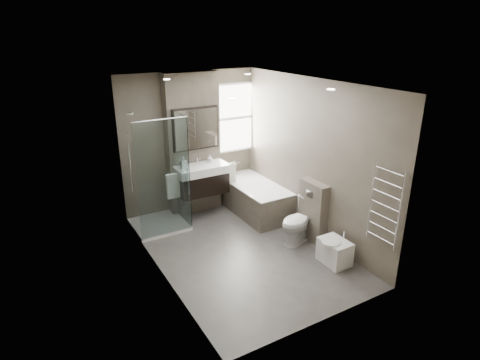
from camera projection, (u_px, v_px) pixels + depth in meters
room at (241, 173)px, 5.90m from camera, size 2.70×3.90×2.70m
vanity_pier at (193, 145)px, 7.33m from camera, size 1.00×0.25×2.60m
vanity at (202, 179)px, 7.25m from camera, size 0.95×0.47×0.66m
mirror_cabinet at (196, 129)px, 7.08m from camera, size 0.86×0.08×0.76m
towel_left at (173, 186)px, 6.98m from camera, size 0.24×0.06×0.44m
towel_right at (230, 175)px, 7.50m from camera, size 0.24×0.06×0.44m
shower_enclosure at (165, 201)px, 6.92m from camera, size 0.90×0.90×2.00m
bathtub at (254, 197)px, 7.57m from camera, size 0.75×1.60×0.57m
window at (233, 118)px, 7.70m from camera, size 0.98×0.06×1.33m
toilet at (300, 221)px, 6.51m from camera, size 0.81×0.60×0.73m
cistern_box at (313, 211)px, 6.54m from camera, size 0.19×0.55×1.00m
bidet at (334, 251)px, 5.95m from camera, size 0.40×0.46×0.49m
towel_radiator at (385, 206)px, 5.25m from camera, size 0.03×0.49×1.10m
soap_bottle_a at (184, 162)px, 6.98m from camera, size 0.09×0.10×0.21m
soap_bottle_b at (210, 158)px, 7.33m from camera, size 0.10×0.10×0.13m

